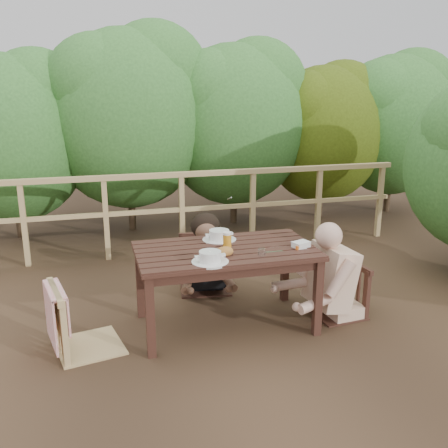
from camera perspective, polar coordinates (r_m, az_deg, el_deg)
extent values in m
plane|color=#47311F|center=(4.52, 0.17, -11.22)|extent=(60.00, 60.00, 0.00)
cube|color=#311A13|center=(4.37, 0.17, -7.20)|extent=(1.49, 0.84, 0.69)
cube|color=tan|center=(4.09, -15.33, -6.84)|extent=(0.61, 0.61, 1.03)
cube|color=#311A13|center=(5.08, -2.18, -1.99)|extent=(0.57, 0.57, 1.00)
cube|color=#311A13|center=(4.65, 12.76, -4.88)|extent=(0.48, 0.48, 0.88)
cube|color=tan|center=(6.17, -4.73, 1.22)|extent=(5.60, 0.10, 1.01)
cylinder|color=white|center=(3.93, -1.57, -3.75)|extent=(0.29, 0.29, 0.10)
cylinder|color=silver|center=(4.47, -0.54, -1.30)|extent=(0.30, 0.30, 0.10)
ellipsoid|color=#9E6428|center=(4.08, 0.09, -3.11)|extent=(0.14, 0.11, 0.08)
cylinder|color=#EAA712|center=(4.26, 0.36, -1.85)|extent=(0.07, 0.07, 0.14)
cylinder|color=white|center=(4.07, 4.25, -3.28)|extent=(0.06, 0.06, 0.07)
cube|color=white|center=(4.32, 8.62, -2.36)|extent=(0.17, 0.14, 0.06)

